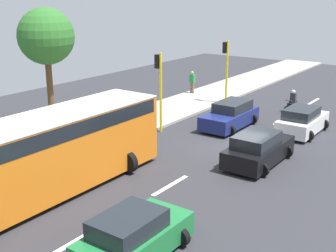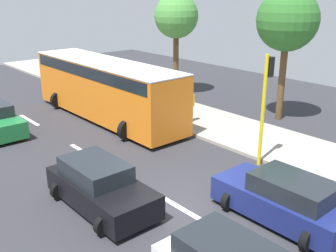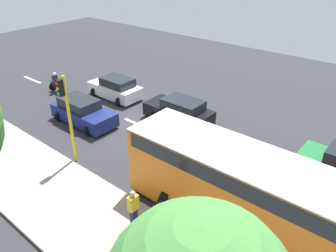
{
  "view_description": "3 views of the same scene",
  "coord_description": "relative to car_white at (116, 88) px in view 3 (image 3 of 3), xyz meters",
  "views": [
    {
      "loc": [
        -9.82,
        19.88,
        7.72
      ],
      "look_at": [
        2.25,
        3.01,
        1.45
      ],
      "focal_mm": 47.85,
      "sensor_mm": 36.0,
      "label": 1
    },
    {
      "loc": [
        -7.85,
        -8.64,
        6.83
      ],
      "look_at": [
        2.94,
        3.8,
        1.14
      ],
      "focal_mm": 42.74,
      "sensor_mm": 36.0,
      "label": 2
    },
    {
      "loc": [
        12.36,
        12.52,
        9.47
      ],
      "look_at": [
        1.24,
        3.3,
        1.58
      ],
      "focal_mm": 35.21,
      "sensor_mm": 36.0,
      "label": 3
    }
  ],
  "objects": [
    {
      "name": "traffic_light_midblock",
      "position": [
        6.77,
        4.33,
        2.22
      ],
      "size": [
        0.49,
        0.24,
        4.5
      ],
      "color": "yellow",
      "rests_on": "ground"
    },
    {
      "name": "lane_stripe_far_north",
      "position": [
        1.92,
        -7.89,
        -0.7
      ],
      "size": [
        0.2,
        2.4,
        0.01
      ],
      "primitive_type": "cube",
      "color": "white",
      "rests_on": "ground"
    },
    {
      "name": "lane_stripe_south",
      "position": [
        1.92,
        10.11,
        -0.7
      ],
      "size": [
        0.2,
        2.4,
        0.01
      ],
      "primitive_type": "cube",
      "color": "white",
      "rests_on": "ground"
    },
    {
      "name": "pedestrian_near_signal",
      "position": [
        8.05,
        9.82,
        0.35
      ],
      "size": [
        0.4,
        0.24,
        1.69
      ],
      "color": "#1E1E4C",
      "rests_on": "sidewalk"
    },
    {
      "name": "car_dark_blue",
      "position": [
        3.84,
        1.31,
        0.0
      ],
      "size": [
        2.22,
        4.26,
        1.52
      ],
      "color": "navy",
      "rests_on": "ground"
    },
    {
      "name": "ground_plane",
      "position": [
        1.92,
        4.11,
        -0.76
      ],
      "size": [
        40.0,
        60.0,
        0.1
      ],
      "primitive_type": "cube",
      "color": "#2D2D33"
    },
    {
      "name": "city_bus",
      "position": [
        5.34,
        13.63,
        1.14
      ],
      "size": [
        3.2,
        11.0,
        3.16
      ],
      "color": "orange",
      "rests_on": "ground"
    },
    {
      "name": "sidewalk",
      "position": [
        8.92,
        4.11,
        -0.63
      ],
      "size": [
        4.0,
        60.0,
        0.15
      ],
      "primitive_type": "cube",
      "color": "#9E998E",
      "rests_on": "ground"
    },
    {
      "name": "car_white",
      "position": [
        0.0,
        0.0,
        0.0
      ],
      "size": [
        2.2,
        3.94,
        1.52
      ],
      "color": "white",
      "rests_on": "ground"
    },
    {
      "name": "car_black",
      "position": [
        0.04,
        5.72,
        0.0
      ],
      "size": [
        2.25,
        4.24,
        1.52
      ],
      "color": "black",
      "rests_on": "ground"
    },
    {
      "name": "lane_stripe_north",
      "position": [
        1.92,
        -1.89,
        -0.7
      ],
      "size": [
        0.2,
        2.4,
        0.01
      ],
      "primitive_type": "cube",
      "color": "white",
      "rests_on": "ground"
    },
    {
      "name": "lane_stripe_mid",
      "position": [
        1.92,
        4.11,
        -0.7
      ],
      "size": [
        0.2,
        2.4,
        0.01
      ],
      "primitive_type": "cube",
      "color": "white",
      "rests_on": "ground"
    },
    {
      "name": "motorcycle",
      "position": [
        2.1,
        -4.04,
        -0.07
      ],
      "size": [
        0.6,
        1.3,
        1.53
      ],
      "color": "black",
      "rests_on": "ground"
    }
  ]
}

